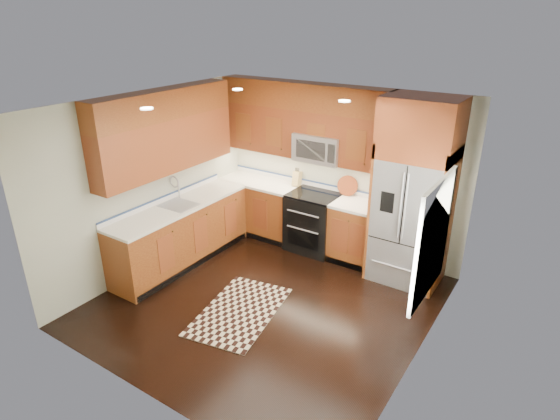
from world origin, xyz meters
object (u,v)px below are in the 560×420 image
Objects in this scene: range at (313,222)px; knife_block at (297,178)px; utensil_crock at (374,194)px; refrigerator at (413,193)px; rug at (240,311)px.

knife_block is (-0.44, 0.21, 0.59)m from range.
utensil_crock reaches higher than range.
utensil_crock reaches higher than knife_block.
knife_block reaches higher than range.
range is 3.17× the size of knife_block.
rug is (-1.47, -2.00, -1.30)m from refrigerator.
range is 1.10m from utensil_crock.
range is at bearing -165.37° from utensil_crock.
rug is at bearing -109.59° from utensil_crock.
refrigerator is at bearing 43.31° from rug.
refrigerator reaches higher than knife_block.
utensil_crock is at bearing 1.00° from knife_block.
range is 0.65× the size of rug.
refrigerator is (1.55, -0.04, 0.83)m from range.
range is 0.77m from knife_block.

